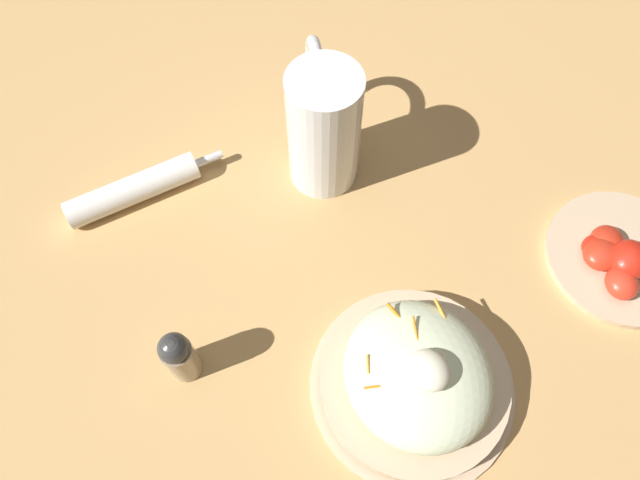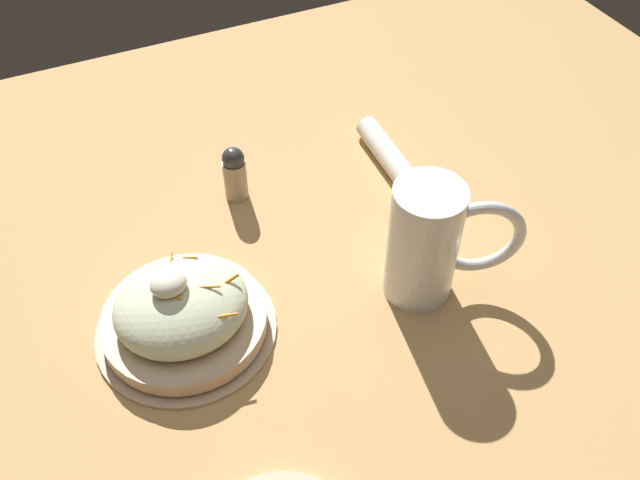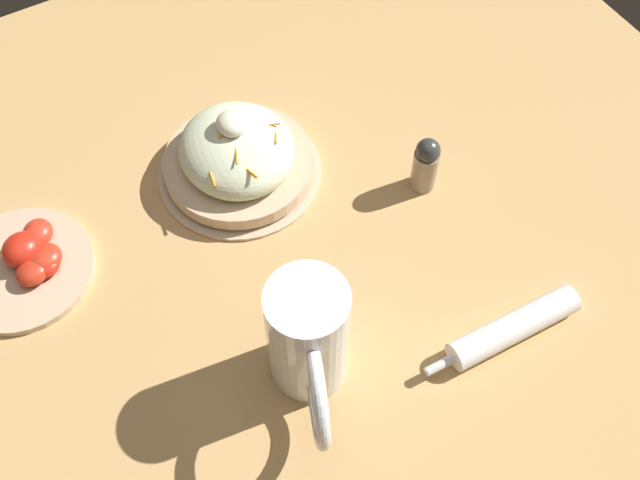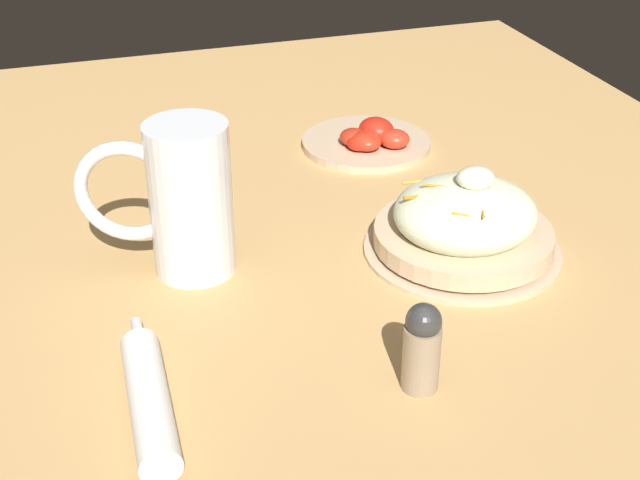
{
  "view_description": "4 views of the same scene",
  "coord_description": "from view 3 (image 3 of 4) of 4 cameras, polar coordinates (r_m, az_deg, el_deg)",
  "views": [
    {
      "loc": [
        -0.34,
        0.22,
        0.62
      ],
      "look_at": [
        -0.09,
        0.08,
        0.06
      ],
      "focal_mm": 32.44,
      "sensor_mm": 36.0,
      "label": 1
    },
    {
      "loc": [
        -0.32,
        -0.45,
        0.68
      ],
      "look_at": [
        -0.08,
        0.08,
        0.07
      ],
      "focal_mm": 38.74,
      "sensor_mm": 36.0,
      "label": 2
    },
    {
      "loc": [
        0.32,
        -0.15,
        0.79
      ],
      "look_at": [
        -0.08,
        0.08,
        0.07
      ],
      "focal_mm": 41.77,
      "sensor_mm": 36.0,
      "label": 3
    },
    {
      "loc": [
        0.15,
        0.83,
        0.51
      ],
      "look_at": [
        -0.08,
        0.1,
        0.06
      ],
      "focal_mm": 50.44,
      "sensor_mm": 36.0,
      "label": 4
    }
  ],
  "objects": [
    {
      "name": "napkin_roll",
      "position": [
        0.88,
        14.53,
        -6.53
      ],
      "size": [
        0.04,
        0.2,
        0.03
      ],
      "color": "white",
      "rests_on": "ground_plane"
    },
    {
      "name": "beer_mug",
      "position": [
        0.78,
        -0.87,
        -8.03
      ],
      "size": [
        0.16,
        0.1,
        0.16
      ],
      "color": "white",
      "rests_on": "ground_plane"
    },
    {
      "name": "tomato_plate",
      "position": [
        0.97,
        -21.58,
        -1.64
      ],
      "size": [
        0.18,
        0.18,
        0.04
      ],
      "color": "#D1B28E",
      "rests_on": "ground_plane"
    },
    {
      "name": "ground_plane",
      "position": [
        0.86,
        -2.29,
        -8.55
      ],
      "size": [
        1.43,
        1.43,
        0.0
      ],
      "primitive_type": "plane",
      "color": "tan"
    },
    {
      "name": "salad_plate",
      "position": [
        0.97,
        -6.33,
        6.35
      ],
      "size": [
        0.22,
        0.22,
        0.1
      ],
      "color": "#D1B28E",
      "rests_on": "ground_plane"
    },
    {
      "name": "salt_shaker",
      "position": [
        0.95,
        8.09,
        5.79
      ],
      "size": [
        0.03,
        0.03,
        0.09
      ],
      "color": "gray",
      "rests_on": "ground_plane"
    }
  ]
}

